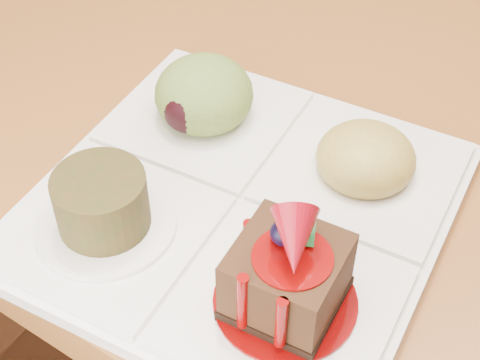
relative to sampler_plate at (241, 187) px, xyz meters
The scene contains 2 objects.
ground 1.07m from the sampler_plate, 86.20° to the left, with size 6.00×6.00×0.00m, color brown.
sampler_plate is the anchor object (origin of this frame).
Camera 1 is at (0.16, -1.06, 1.16)m, focal length 55.00 mm.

